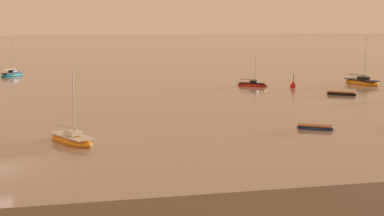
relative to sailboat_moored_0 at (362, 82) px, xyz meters
The scene contains 7 objects.
sailboat_moored_0 is the anchor object (origin of this frame).
sailboat_moored_1 18.44m from the sailboat_moored_0, behind, with size 4.95×4.38×5.68m.
rowboat_moored_0 42.97m from the sailboat_moored_0, 125.06° to the right, with size 3.64×2.95×0.56m.
sailboat_moored_2 63.72m from the sailboat_moored_0, 153.69° to the left, with size 4.99×6.20×6.91m.
sailboat_moored_3 59.94m from the sailboat_moored_0, 142.80° to the right, with size 4.47×6.18×6.74m.
rowboat_moored_1 15.43m from the sailboat_moored_0, 129.44° to the right, with size 4.19×3.79×0.67m.
channel_buoy 13.12m from the sailboat_moored_0, behind, with size 0.90×0.90×2.30m.
Camera 1 is at (4.69, -41.41, 10.32)m, focal length 54.08 mm.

